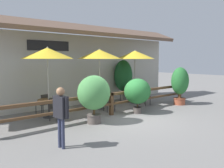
{
  "coord_description": "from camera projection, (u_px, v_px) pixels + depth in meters",
  "views": [
    {
      "loc": [
        -6.93,
        -6.77,
        2.37
      ],
      "look_at": [
        0.41,
        1.46,
        1.27
      ],
      "focal_mm": 40.0,
      "sensor_mm": 36.0,
      "label": 1
    }
  ],
  "objects": [
    {
      "name": "ground_plane",
      "position": [
        129.0,
        119.0,
        9.85
      ],
      "size": [
        60.0,
        60.0,
        0.0
      ],
      "primitive_type": "plane",
      "color": "slate"
    },
    {
      "name": "building_facade",
      "position": [
        72.0,
        63.0,
        12.68
      ],
      "size": [
        14.28,
        1.49,
        4.23
      ],
      "color": "#BCB7A8",
      "rests_on": "ground"
    },
    {
      "name": "patio_railing",
      "position": [
        111.0,
        99.0,
        10.56
      ],
      "size": [
        10.4,
        0.14,
        0.95
      ],
      "color": "brown",
      "rests_on": "ground"
    },
    {
      "name": "patio_umbrella_near",
      "position": [
        48.0,
        53.0,
        9.95
      ],
      "size": [
        2.08,
        2.08,
        2.86
      ],
      "color": "#B7B2A8",
      "rests_on": "ground"
    },
    {
      "name": "dining_table_near",
      "position": [
        49.0,
        103.0,
        10.15
      ],
      "size": [
        0.89,
        0.89,
        0.75
      ],
      "color": "brown",
      "rests_on": "ground"
    },
    {
      "name": "chair_near_streetside",
      "position": [
        56.0,
        108.0,
        9.64
      ],
      "size": [
        0.51,
        0.51,
        0.88
      ],
      "rotation": [
        0.0,
        0.0,
        0.26
      ],
      "color": "#332D28",
      "rests_on": "ground"
    },
    {
      "name": "chair_near_wallside",
      "position": [
        43.0,
        103.0,
        10.7
      ],
      "size": [
        0.5,
        0.5,
        0.88
      ],
      "rotation": [
        0.0,
        0.0,
        3.36
      ],
      "color": "#332D28",
      "rests_on": "ground"
    },
    {
      "name": "patio_umbrella_middle",
      "position": [
        99.0,
        54.0,
        11.74
      ],
      "size": [
        2.08,
        2.08,
        2.86
      ],
      "color": "#B7B2A8",
      "rests_on": "ground"
    },
    {
      "name": "dining_table_middle",
      "position": [
        100.0,
        96.0,
        11.94
      ],
      "size": [
        0.89,
        0.89,
        0.75
      ],
      "color": "brown",
      "rests_on": "ground"
    },
    {
      "name": "chair_middle_streetside",
      "position": [
        108.0,
        100.0,
        11.39
      ],
      "size": [
        0.5,
        0.5,
        0.88
      ],
      "rotation": [
        0.0,
        0.0,
        -0.22
      ],
      "color": "#332D28",
      "rests_on": "ground"
    },
    {
      "name": "chair_middle_wallside",
      "position": [
        91.0,
        97.0,
        12.48
      ],
      "size": [
        0.49,
        0.49,
        0.88
      ],
      "rotation": [
        0.0,
        0.0,
        3.34
      ],
      "color": "#332D28",
      "rests_on": "ground"
    },
    {
      "name": "patio_umbrella_far",
      "position": [
        135.0,
        55.0,
        13.33
      ],
      "size": [
        2.08,
        2.08,
        2.86
      ],
      "color": "#B7B2A8",
      "rests_on": "ground"
    },
    {
      "name": "dining_table_far",
      "position": [
        135.0,
        92.0,
        13.52
      ],
      "size": [
        0.89,
        0.89,
        0.75
      ],
      "color": "brown",
      "rests_on": "ground"
    },
    {
      "name": "chair_far_streetside",
      "position": [
        144.0,
        95.0,
        12.93
      ],
      "size": [
        0.44,
        0.44,
        0.88
      ],
      "rotation": [
        0.0,
        0.0,
        0.05
      ],
      "color": "#332D28",
      "rests_on": "ground"
    },
    {
      "name": "chair_far_wallside",
      "position": [
        126.0,
        92.0,
        14.1
      ],
      "size": [
        0.49,
        0.49,
        0.88
      ],
      "rotation": [
        0.0,
        0.0,
        2.94
      ],
      "color": "#332D28",
      "rests_on": "ground"
    },
    {
      "name": "potted_plant_tall_tropical",
      "position": [
        180.0,
        83.0,
        12.97
      ],
      "size": [
        0.97,
        0.87,
        1.96
      ],
      "color": "#9E4C33",
      "rests_on": "ground"
    },
    {
      "name": "potted_plant_corner_fern",
      "position": [
        94.0,
        94.0,
        9.16
      ],
      "size": [
        1.26,
        1.13,
        1.78
      ],
      "color": "#564C47",
      "rests_on": "ground"
    },
    {
      "name": "potted_plant_small_flowering",
      "position": [
        137.0,
        92.0,
        10.87
      ],
      "size": [
        1.23,
        1.1,
        1.54
      ],
      "color": "#564C47",
      "rests_on": "ground"
    },
    {
      "name": "potted_plant_broad_leaf",
      "position": [
        123.0,
        76.0,
        14.43
      ],
      "size": [
        1.11,
        1.0,
        2.33
      ],
      "color": "#B7AD99",
      "rests_on": "ground"
    },
    {
      "name": "pedestrian",
      "position": [
        61.0,
        109.0,
        6.57
      ],
      "size": [
        0.23,
        0.58,
        1.64
      ],
      "rotation": [
        0.0,
        0.0,
        1.64
      ],
      "color": "#2D334C",
      "rests_on": "ground"
    }
  ]
}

